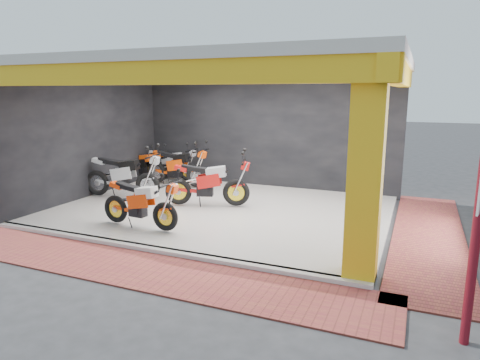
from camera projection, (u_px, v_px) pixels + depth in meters
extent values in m
plane|color=#2D2D30|center=(182.00, 236.00, 9.01)|extent=(80.00, 80.00, 0.00)
cube|color=white|center=(222.00, 210.00, 10.80)|extent=(8.00, 6.00, 0.10)
cube|color=beige|center=(221.00, 65.00, 10.09)|extent=(8.40, 6.40, 0.20)
cube|color=black|center=(264.00, 132.00, 13.26)|extent=(8.20, 0.20, 3.50)
cube|color=black|center=(90.00, 137.00, 12.02)|extent=(0.20, 6.20, 3.50)
cube|color=gold|center=(366.00, 173.00, 6.55)|extent=(0.50, 0.50, 3.50)
cube|color=gold|center=(147.00, 73.00, 7.44)|extent=(8.40, 0.30, 0.40)
cube|color=gold|center=(400.00, 76.00, 8.63)|extent=(0.30, 6.40, 0.40)
cube|color=white|center=(154.00, 250.00, 8.08)|extent=(8.00, 0.20, 0.10)
cube|color=brown|center=(128.00, 267.00, 7.38)|extent=(9.00, 1.40, 0.03)
cube|color=brown|center=(428.00, 236.00, 8.98)|extent=(1.40, 7.00, 0.03)
cylinder|color=maroon|center=(476.00, 235.00, 4.89)|extent=(0.11, 0.11, 2.73)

